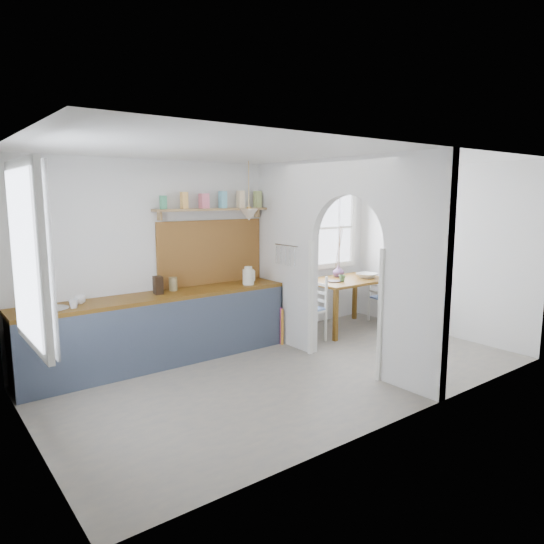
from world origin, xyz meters
TOP-DOWN VIEW (x-y plane):
  - floor at (0.00, 0.00)m, footprint 5.80×3.20m
  - ceiling at (0.00, 0.00)m, footprint 5.80×3.20m
  - walls at (0.00, 0.00)m, footprint 5.81×3.21m
  - partition at (0.70, 0.06)m, footprint 0.12×3.20m
  - kitchen_window at (-2.87, 0.00)m, footprint 0.10×1.16m
  - nook_window at (1.80, 1.56)m, footprint 1.76×0.10m
  - counter at (-1.13, 1.33)m, footprint 3.50×0.60m
  - sink at (-2.43, 1.30)m, footprint 0.40×0.40m
  - backsplash at (-0.20, 1.58)m, footprint 1.65×0.03m
  - shelf at (-0.20, 1.49)m, footprint 1.75×0.20m
  - pendant_lamp at (0.15, 1.15)m, footprint 0.26×0.26m
  - utensil_rail at (0.61, 0.90)m, footprint 0.02×0.50m
  - dining_table at (1.92, 0.99)m, footprint 1.32×0.89m
  - chair_left at (0.99, 0.90)m, footprint 0.45×0.45m
  - chair_right at (2.79, 0.93)m, footprint 0.43×0.43m
  - kettle at (0.16, 1.19)m, footprint 0.24×0.21m
  - mug_a at (-2.21, 1.17)m, footprint 0.13×0.13m
  - mug_b at (-2.09, 1.36)m, footprint 0.15×0.15m
  - knife_block at (-1.13, 1.34)m, footprint 0.12×0.16m
  - jar at (-0.88, 1.43)m, footprint 0.12×0.12m
  - towel_magenta at (0.58, 0.98)m, footprint 0.02×0.03m
  - towel_orange at (0.58, 0.95)m, footprint 0.02×0.03m
  - bowl at (2.28, 0.87)m, footprint 0.39×0.39m
  - table_cup at (1.73, 0.89)m, footprint 0.13×0.13m
  - plate at (1.60, 0.94)m, footprint 0.22×0.22m
  - vase at (1.99, 1.24)m, footprint 0.19×0.19m

SIDE VIEW (x-z plane):
  - floor at x=0.00m, z-range -0.01..0.01m
  - towel_orange at x=0.58m, z-range -0.03..0.53m
  - towel_magenta at x=0.58m, z-range 0.01..0.54m
  - dining_table at x=1.92m, z-range 0.00..0.82m
  - chair_right at x=2.79m, z-range 0.00..0.83m
  - counter at x=-1.13m, z-range 0.01..0.91m
  - chair_left at x=0.99m, z-range 0.00..0.98m
  - plate at x=1.60m, z-range 0.82..0.84m
  - bowl at x=2.28m, z-range 0.82..0.90m
  - table_cup at x=1.73m, z-range 0.82..0.92m
  - sink at x=-2.43m, z-range 0.88..0.90m
  - vase at x=1.99m, z-range 0.82..1.01m
  - mug_b at x=-2.09m, z-range 0.90..1.00m
  - mug_a at x=-2.21m, z-range 0.90..1.00m
  - jar at x=-0.88m, z-range 0.90..1.08m
  - knife_block at x=-1.13m, z-range 0.90..1.13m
  - kettle at x=0.16m, z-range 0.90..1.16m
  - walls at x=0.00m, z-range 0.00..2.60m
  - backsplash at x=-0.20m, z-range 0.90..1.80m
  - utensil_rail at x=0.61m, z-range 1.44..1.46m
  - partition at x=0.70m, z-range 0.15..2.75m
  - nook_window at x=1.80m, z-range 0.95..2.25m
  - kitchen_window at x=-2.87m, z-range 0.90..2.40m
  - pendant_lamp at x=0.15m, z-range 1.80..1.96m
  - shelf at x=-0.20m, z-range 1.89..2.10m
  - ceiling at x=0.00m, z-range 2.60..2.60m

